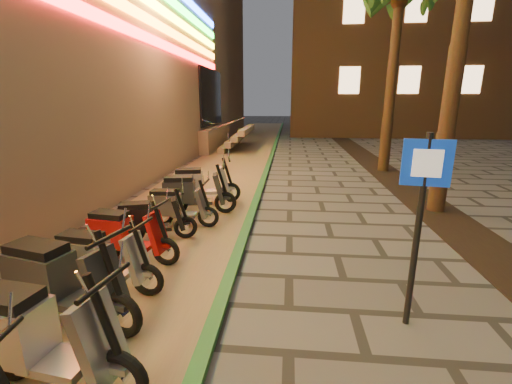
# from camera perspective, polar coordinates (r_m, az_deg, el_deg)

# --- Properties ---
(parking_strip) EXTENTS (3.40, 60.00, 0.01)m
(parking_strip) POSITION_cam_1_polar(r_m,az_deg,el_deg) (12.05, -6.81, 2.25)
(parking_strip) COLOR #8C7251
(parking_strip) RESTS_ON ground
(green_curb) EXTENTS (0.18, 60.00, 0.10)m
(green_curb) POSITION_cam_1_polar(r_m,az_deg,el_deg) (11.79, 1.29, 2.30)
(green_curb) COLOR #27682E
(green_curb) RESTS_ON ground
(planting_strip) EXTENTS (1.20, 40.00, 0.02)m
(planting_strip) POSITION_cam_1_polar(r_m,az_deg,el_deg) (7.88, 32.98, -7.04)
(planting_strip) COLOR black
(planting_strip) RESTS_ON ground
(palm_d) EXTENTS (2.97, 3.02, 7.16)m
(palm_d) POSITION_cam_1_polar(r_m,az_deg,el_deg) (14.34, 22.78, 27.26)
(palm_d) COLOR #472D19
(palm_d) RESTS_ON ground
(pedestrian_sign) EXTENTS (0.51, 0.11, 2.32)m
(pedestrian_sign) POSITION_cam_1_polar(r_m,az_deg,el_deg) (4.23, 25.79, -2.18)
(pedestrian_sign) COLOR black
(pedestrian_sign) RESTS_ON ground
(scooter_6) EXTENTS (1.83, 0.73, 1.28)m
(scooter_6) POSITION_cam_1_polar(r_m,az_deg,el_deg) (3.96, -33.16, -19.51)
(scooter_6) COLOR black
(scooter_6) RESTS_ON ground
(scooter_7) EXTENTS (1.84, 0.88, 1.30)m
(scooter_7) POSITION_cam_1_polar(r_m,az_deg,el_deg) (4.83, -30.03, -12.64)
(scooter_7) COLOR black
(scooter_7) RESTS_ON ground
(scooter_8) EXTENTS (1.57, 0.61, 1.10)m
(scooter_8) POSITION_cam_1_polar(r_m,az_deg,el_deg) (5.39, -24.79, -10.12)
(scooter_8) COLOR black
(scooter_8) RESTS_ON ground
(scooter_9) EXTENTS (1.59, 0.63, 1.11)m
(scooter_9) POSITION_cam_1_polar(r_m,az_deg,el_deg) (6.17, -21.13, -6.55)
(scooter_9) COLOR black
(scooter_9) RESTS_ON ground
(scooter_10) EXTENTS (1.45, 0.78, 1.03)m
(scooter_10) POSITION_cam_1_polar(r_m,az_deg,el_deg) (6.86, -17.54, -4.37)
(scooter_10) COLOR black
(scooter_10) RESTS_ON ground
(scooter_11) EXTENTS (1.47, 0.52, 1.05)m
(scooter_11) POSITION_cam_1_polar(r_m,az_deg,el_deg) (7.53, -13.24, -2.30)
(scooter_11) COLOR black
(scooter_11) RESTS_ON ground
(scooter_12) EXTENTS (1.72, 0.75, 1.21)m
(scooter_12) POSITION_cam_1_polar(r_m,az_deg,el_deg) (8.24, -10.83, -0.15)
(scooter_12) COLOR black
(scooter_12) RESTS_ON ground
(scooter_13) EXTENTS (1.73, 0.80, 1.22)m
(scooter_13) POSITION_cam_1_polar(r_m,az_deg,el_deg) (9.10, -9.46, 1.36)
(scooter_13) COLOR black
(scooter_13) RESTS_ON ground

